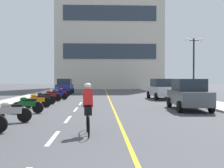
% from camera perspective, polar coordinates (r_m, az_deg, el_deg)
% --- Properties ---
extents(ground_plane, '(140.00, 140.00, 0.00)m').
position_cam_1_polar(ground_plane, '(23.81, -1.07, -3.31)').
color(ground_plane, '#47474C').
extents(curb_left, '(2.40, 72.00, 0.12)m').
position_cam_1_polar(curb_left, '(27.61, -16.34, -2.62)').
color(curb_left, '#B7B2A8').
rests_on(curb_left, ground).
extents(curb_right, '(2.40, 72.00, 0.12)m').
position_cam_1_polar(curb_right, '(27.89, 13.76, -2.57)').
color(curb_right, '#B7B2A8').
rests_on(curb_right, ground).
extents(lane_dash_1, '(0.14, 2.20, 0.01)m').
position_cam_1_polar(lane_dash_1, '(9.05, -11.83, -10.62)').
color(lane_dash_1, silver).
rests_on(lane_dash_1, ground).
extents(lane_dash_2, '(0.14, 2.20, 0.01)m').
position_cam_1_polar(lane_dash_2, '(12.95, -8.90, -7.05)').
color(lane_dash_2, silver).
rests_on(lane_dash_2, ground).
extents(lane_dash_3, '(0.14, 2.20, 0.01)m').
position_cam_1_polar(lane_dash_3, '(16.90, -7.35, -5.13)').
color(lane_dash_3, silver).
rests_on(lane_dash_3, ground).
extents(lane_dash_4, '(0.14, 2.20, 0.01)m').
position_cam_1_polar(lane_dash_4, '(20.87, -6.39, -3.93)').
color(lane_dash_4, silver).
rests_on(lane_dash_4, ground).
extents(lane_dash_5, '(0.14, 2.20, 0.01)m').
position_cam_1_polar(lane_dash_5, '(24.85, -5.74, -3.12)').
color(lane_dash_5, silver).
rests_on(lane_dash_5, ground).
extents(lane_dash_6, '(0.14, 2.20, 0.01)m').
position_cam_1_polar(lane_dash_6, '(28.83, -5.27, -2.53)').
color(lane_dash_6, silver).
rests_on(lane_dash_6, ground).
extents(lane_dash_7, '(0.14, 2.20, 0.01)m').
position_cam_1_polar(lane_dash_7, '(32.82, -4.92, -2.09)').
color(lane_dash_7, silver).
rests_on(lane_dash_7, ground).
extents(lane_dash_8, '(0.14, 2.20, 0.01)m').
position_cam_1_polar(lane_dash_8, '(36.81, -4.64, -1.74)').
color(lane_dash_8, silver).
rests_on(lane_dash_8, ground).
extents(lane_dash_9, '(0.14, 2.20, 0.01)m').
position_cam_1_polar(lane_dash_9, '(40.80, -4.42, -1.46)').
color(lane_dash_9, silver).
rests_on(lane_dash_9, ground).
extents(lane_dash_10, '(0.14, 2.20, 0.01)m').
position_cam_1_polar(lane_dash_10, '(44.80, -4.23, -1.23)').
color(lane_dash_10, silver).
rests_on(lane_dash_10, ground).
extents(lane_dash_11, '(0.14, 2.20, 0.01)m').
position_cam_1_polar(lane_dash_11, '(48.79, -4.08, -1.03)').
color(lane_dash_11, silver).
rests_on(lane_dash_11, ground).
extents(centre_line_yellow, '(0.12, 66.00, 0.01)m').
position_cam_1_polar(centre_line_yellow, '(26.81, -0.68, -2.80)').
color(centre_line_yellow, gold).
rests_on(centre_line_yellow, ground).
extents(office_building, '(18.80, 9.37, 21.53)m').
position_cam_1_polar(office_building, '(53.14, -0.59, 10.79)').
color(office_building, beige).
rests_on(office_building, ground).
extents(street_lamp_mid, '(1.46, 0.36, 5.11)m').
position_cam_1_polar(street_lamp_mid, '(24.67, 16.23, 5.77)').
color(street_lamp_mid, black).
rests_on(street_lamp_mid, curb_right).
extents(parked_car_near, '(2.06, 4.27, 1.82)m').
position_cam_1_polar(parked_car_near, '(17.09, 15.25, -2.02)').
color(parked_car_near, black).
rests_on(parked_car_near, ground).
extents(parked_car_mid, '(2.14, 4.30, 1.82)m').
position_cam_1_polar(parked_car_mid, '(25.50, 10.00, -0.97)').
color(parked_car_mid, black).
rests_on(parked_car_mid, ground).
extents(parked_car_far, '(1.93, 4.20, 1.82)m').
position_cam_1_polar(parked_car_far, '(34.54, -9.55, -0.42)').
color(parked_car_far, black).
rests_on(parked_car_far, ground).
extents(motorcycle_3, '(1.70, 0.60, 0.92)m').
position_cam_1_polar(motorcycle_3, '(12.48, -19.89, -5.24)').
color(motorcycle_3, black).
rests_on(motorcycle_3, ground).
extents(motorcycle_4, '(1.70, 0.60, 0.92)m').
position_cam_1_polar(motorcycle_4, '(15.56, -16.76, -3.97)').
color(motorcycle_4, black).
rests_on(motorcycle_4, ground).
extents(motorcycle_5, '(1.67, 0.68, 0.92)m').
position_cam_1_polar(motorcycle_5, '(18.37, -14.93, -3.18)').
color(motorcycle_5, black).
rests_on(motorcycle_5, ground).
extents(motorcycle_6, '(1.65, 0.75, 0.92)m').
position_cam_1_polar(motorcycle_6, '(20.38, -13.74, -2.75)').
color(motorcycle_6, black).
rests_on(motorcycle_6, ground).
extents(motorcycle_7, '(1.69, 0.61, 0.92)m').
position_cam_1_polar(motorcycle_7, '(23.32, -12.22, -2.26)').
color(motorcycle_7, black).
rests_on(motorcycle_7, ground).
extents(motorcycle_8, '(1.69, 0.61, 0.92)m').
position_cam_1_polar(motorcycle_8, '(24.97, -10.85, -2.03)').
color(motorcycle_8, black).
rests_on(motorcycle_8, ground).
extents(motorcycle_9, '(1.68, 0.64, 0.92)m').
position_cam_1_polar(motorcycle_9, '(26.75, -11.14, -1.83)').
color(motorcycle_9, black).
rests_on(motorcycle_9, ground).
extents(motorcycle_10, '(1.70, 0.60, 0.92)m').
position_cam_1_polar(motorcycle_10, '(29.09, -10.09, -1.59)').
color(motorcycle_10, black).
rests_on(motorcycle_10, ground).
extents(cyclist_rider, '(0.43, 1.77, 1.71)m').
position_cam_1_polar(cyclist_rider, '(9.37, -4.92, -4.72)').
color(cyclist_rider, black).
rests_on(cyclist_rider, ground).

